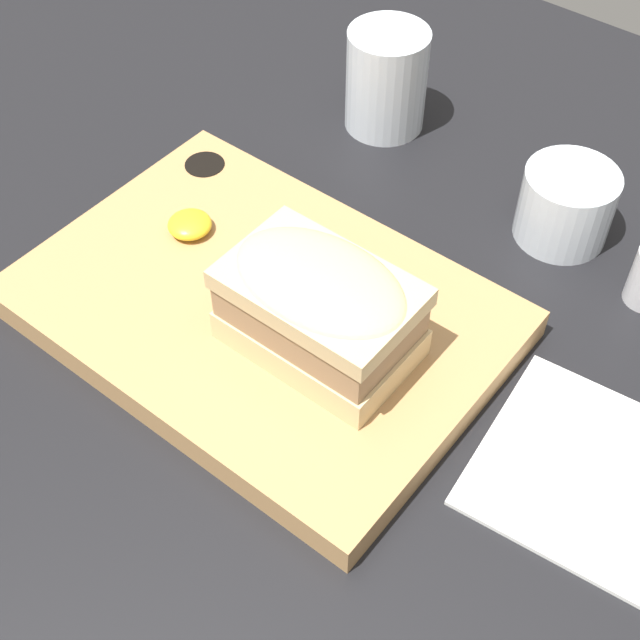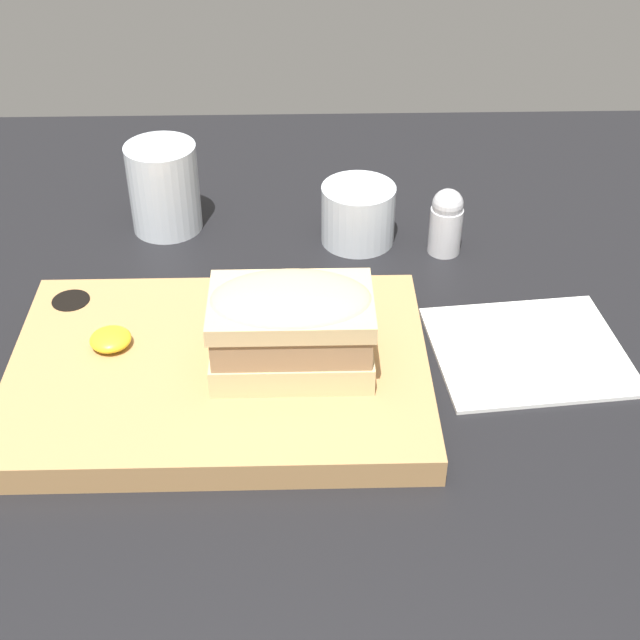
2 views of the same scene
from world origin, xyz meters
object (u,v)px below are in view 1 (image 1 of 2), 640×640
object	(u,v)px
serving_board	(261,310)
wine_glass	(565,207)
water_glass	(386,86)
sandwich	(315,303)
napkin	(607,482)

from	to	relation	value
serving_board	wine_glass	distance (cm)	27.09
serving_board	wine_glass	world-z (taller)	wine_glass
water_glass	wine_glass	xyz separation A→B (cm)	(20.93, -3.31, -1.26)
sandwich	water_glass	bearing A→B (deg)	116.00
sandwich	wine_glass	bearing A→B (deg)	72.77
sandwich	water_glass	xyz separation A→B (cm)	(-13.42, 27.52, -2.61)
sandwich	napkin	size ratio (longest dim) A/B	0.73
serving_board	water_glass	bearing A→B (deg)	105.57
sandwich	napkin	world-z (taller)	sandwich
serving_board	wine_glass	xyz separation A→B (cm)	(13.48, 23.44, 1.68)
water_glass	wine_glass	size ratio (longest dim) A/B	1.24
water_glass	napkin	bearing A→B (deg)	-33.28
water_glass	serving_board	bearing A→B (deg)	-74.43
water_glass	sandwich	bearing A→B (deg)	-64.00
serving_board	water_glass	size ratio (longest dim) A/B	3.67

